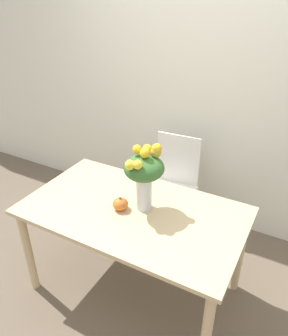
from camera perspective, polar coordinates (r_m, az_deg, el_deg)
ground_plane at (r=2.75m, az=-1.65°, el=-19.93°), size 12.00×12.00×0.00m
wall_back at (r=2.95m, az=9.85°, el=14.59°), size 8.00×0.06×2.70m
dining_table at (r=2.29m, az=-1.89°, el=-9.11°), size 1.49×0.86×0.76m
flower_vase at (r=2.09m, az=0.03°, el=-0.86°), size 0.26×0.28×0.46m
pumpkin at (r=2.21m, az=-4.14°, el=-6.25°), size 0.11×0.11×0.10m
dining_chair_near_window at (r=2.98m, az=4.95°, el=-3.14°), size 0.45×0.45×0.93m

